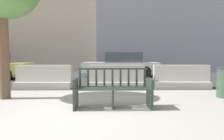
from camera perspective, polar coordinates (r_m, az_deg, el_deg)
name	(u,v)px	position (r m, az deg, el deg)	size (l,w,h in m)	color
ground_plane	(75,112)	(4.25, -10.64, -11.81)	(200.00, 200.00, 0.00)	gray
street_asphalt	(98,75)	(12.80, -3.95, -1.32)	(120.00, 12.00, 0.01)	#333335
street_bench	(113,90)	(4.45, 0.24, -5.80)	(1.70, 0.56, 0.88)	#28382D
jersey_barrier_centre	(117,79)	(7.26, 1.33, -2.52)	(2.02, 0.73, 0.84)	#9E998E
jersey_barrier_left	(45,79)	(7.68, -18.69, -2.38)	(2.02, 0.75, 0.84)	#ADA89E
jersey_barrier_right	(181,78)	(7.80, 19.07, -2.30)	(2.03, 0.77, 0.84)	#ADA89E
car_sedan_mid	(121,65)	(11.66, 2.64, 1.55)	(4.38, 1.95, 1.39)	silver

